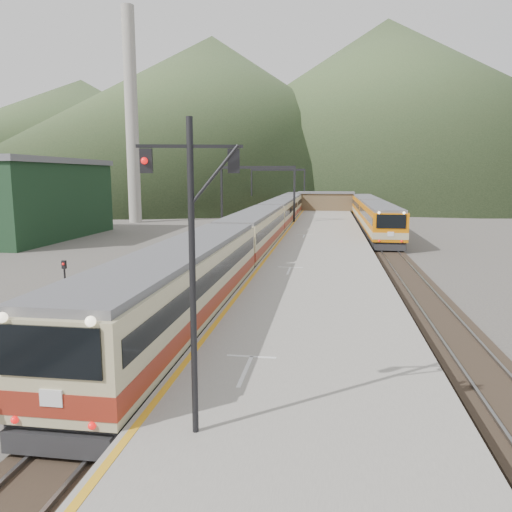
% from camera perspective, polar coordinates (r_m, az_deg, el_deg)
% --- Properties ---
extents(track_main, '(2.60, 200.00, 0.23)m').
position_cam_1_polar(track_main, '(48.70, 1.00, 1.28)').
color(track_main, black).
rests_on(track_main, ground).
extents(track_far, '(2.60, 200.00, 0.23)m').
position_cam_1_polar(track_far, '(49.58, -4.74, 1.39)').
color(track_far, black).
rests_on(track_far, ground).
extents(track_second, '(2.60, 200.00, 0.23)m').
position_cam_1_polar(track_second, '(48.61, 14.57, 0.97)').
color(track_second, black).
rests_on(track_second, ground).
extents(platform, '(8.00, 100.00, 1.00)m').
position_cam_1_polar(platform, '(46.28, 7.58, 1.32)').
color(platform, gray).
rests_on(platform, ground).
extents(gantry_near, '(9.55, 0.25, 8.00)m').
position_cam_1_polar(gantry_near, '(63.51, 0.19, 8.10)').
color(gantry_near, black).
rests_on(gantry_near, ground).
extents(gantry_far, '(9.55, 0.25, 8.00)m').
position_cam_1_polar(gantry_far, '(88.32, 2.51, 8.38)').
color(gantry_far, black).
rests_on(gantry_far, ground).
extents(warehouse, '(14.50, 20.50, 8.60)m').
position_cam_1_polar(warehouse, '(60.48, -26.21, 5.92)').
color(warehouse, black).
rests_on(warehouse, ground).
extents(smokestack, '(1.80, 1.80, 30.00)m').
position_cam_1_polar(smokestack, '(75.77, -14.03, 15.14)').
color(smokestack, '#9E998E').
rests_on(smokestack, ground).
extents(station_shed, '(9.40, 4.40, 3.10)m').
position_cam_1_polar(station_shed, '(85.96, 8.01, 6.27)').
color(station_shed, brown).
rests_on(station_shed, platform).
extents(hill_a, '(180.00, 180.00, 60.00)m').
position_cam_1_polar(hill_a, '(204.50, -4.95, 15.62)').
color(hill_a, '#2F4023').
rests_on(hill_a, ground).
extents(hill_b, '(220.00, 220.00, 75.00)m').
position_cam_1_polar(hill_b, '(241.02, 14.53, 16.18)').
color(hill_b, '#2F4023').
rests_on(hill_b, ground).
extents(hill_d, '(200.00, 200.00, 55.00)m').
position_cam_1_polar(hill_d, '(278.89, -19.09, 12.90)').
color(hill_d, '#2F4023').
rests_on(hill_d, ground).
extents(main_train, '(3.09, 105.81, 3.77)m').
position_cam_1_polar(main_train, '(63.27, 2.74, 4.94)').
color(main_train, tan).
rests_on(main_train, track_main).
extents(second_train, '(3.06, 41.71, 3.74)m').
position_cam_1_polar(second_train, '(65.58, 13.04, 4.85)').
color(second_train, '#CF6C06').
rests_on(second_train, track_second).
extents(signal_mast, '(2.16, 0.61, 6.92)m').
position_cam_1_polar(signal_mast, '(10.70, -7.34, 1.05)').
color(signal_mast, black).
rests_on(signal_mast, platform).
extents(short_signal_b, '(0.24, 0.18, 2.27)m').
position_cam_1_polar(short_signal_b, '(39.50, -5.49, 1.44)').
color(short_signal_b, black).
rests_on(short_signal_b, ground).
extents(short_signal_c, '(0.22, 0.16, 2.27)m').
position_cam_1_polar(short_signal_c, '(28.57, -21.02, -2.08)').
color(short_signal_c, black).
rests_on(short_signal_c, ground).
extents(worker, '(0.77, 0.69, 1.76)m').
position_cam_1_polar(worker, '(18.62, -24.01, -9.96)').
color(worker, '#1E222E').
rests_on(worker, ground).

